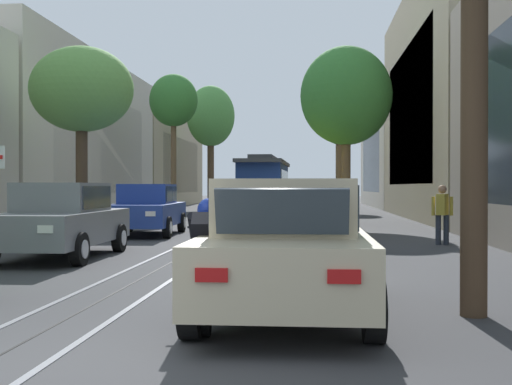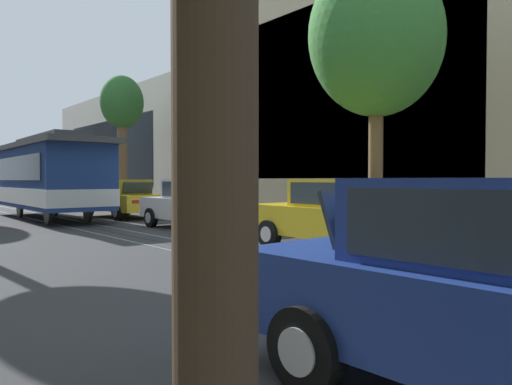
{
  "view_description": "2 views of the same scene",
  "coord_description": "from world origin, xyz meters",
  "px_view_note": "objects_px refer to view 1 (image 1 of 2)",
  "views": [
    {
      "loc": [
        2.75,
        -4.78,
        1.5
      ],
      "look_at": [
        0.13,
        26.22,
        1.22
      ],
      "focal_mm": 45.66,
      "sensor_mm": 36.0,
      "label": 1
    },
    {
      "loc": [
        -5.78,
        13.88,
        1.57
      ],
      "look_at": [
        1.13,
        22.2,
        1.28
      ],
      "focal_mm": 33.47,
      "sensor_mm": 36.0,
      "label": 2
    }
  ],
  "objects_px": {
    "street_tree_kerb_right_mid": "(340,128)",
    "parked_car_blue_second_right": "(298,220)",
    "street_tree_kerb_left_second": "(82,91)",
    "cable_car_trolley": "(264,184)",
    "parked_car_yellow_sixth_right": "(308,199)",
    "street_tree_kerb_left_fourth": "(211,117)",
    "parked_car_yellow_mid_right": "(305,210)",
    "parked_car_grey_second_left": "(61,220)",
    "pedestrian_on_left_pavement": "(442,211)",
    "parked_car_yellow_fourth_right": "(300,205)",
    "parked_car_blue_mid_left": "(147,209)",
    "street_tree_kerb_left_mid": "(174,102)",
    "motorcycle_with_rider": "(208,264)",
    "parked_car_beige_near_right": "(287,247)",
    "street_tree_kerb_right_second": "(346,96)",
    "parked_car_silver_fifth_right": "(304,201)"
  },
  "relations": [
    {
      "from": "street_tree_kerb_left_mid",
      "to": "pedestrian_on_left_pavement",
      "type": "xyz_separation_m",
      "value": [
        10.41,
        -15.84,
        -4.98
      ]
    },
    {
      "from": "street_tree_kerb_left_mid",
      "to": "street_tree_kerb_right_second",
      "type": "bearing_deg",
      "value": -39.75
    },
    {
      "from": "parked_car_beige_near_right",
      "to": "street_tree_kerb_left_second",
      "type": "xyz_separation_m",
      "value": [
        -7.07,
        12.79,
        3.78
      ]
    },
    {
      "from": "parked_car_yellow_mid_right",
      "to": "cable_car_trolley",
      "type": "distance_m",
      "value": 18.73
    },
    {
      "from": "parked_car_yellow_sixth_right",
      "to": "pedestrian_on_left_pavement",
      "type": "xyz_separation_m",
      "value": [
        3.53,
        -20.32,
        0.07
      ]
    },
    {
      "from": "street_tree_kerb_right_mid",
      "to": "parked_car_grey_second_left",
      "type": "bearing_deg",
      "value": -103.92
    },
    {
      "from": "parked_car_yellow_mid_right",
      "to": "pedestrian_on_left_pavement",
      "type": "relative_size",
      "value": 2.85
    },
    {
      "from": "street_tree_kerb_right_second",
      "to": "street_tree_kerb_right_mid",
      "type": "relative_size",
      "value": 1.02
    },
    {
      "from": "street_tree_kerb_left_mid",
      "to": "street_tree_kerb_right_mid",
      "type": "distance_m",
      "value": 12.58
    },
    {
      "from": "street_tree_kerb_left_second",
      "to": "parked_car_yellow_fourth_right",
      "type": "bearing_deg",
      "value": 36.64
    },
    {
      "from": "street_tree_kerb_right_mid",
      "to": "motorcycle_with_rider",
      "type": "relative_size",
      "value": 3.46
    },
    {
      "from": "street_tree_kerb_right_mid",
      "to": "pedestrian_on_left_pavement",
      "type": "distance_m",
      "value": 25.19
    },
    {
      "from": "parked_car_blue_mid_left",
      "to": "street_tree_kerb_right_mid",
      "type": "xyz_separation_m",
      "value": [
        6.91,
        21.97,
        4.46
      ]
    },
    {
      "from": "parked_car_blue_mid_left",
      "to": "street_tree_kerb_right_mid",
      "type": "height_order",
      "value": "street_tree_kerb_right_mid"
    },
    {
      "from": "parked_car_yellow_sixth_right",
      "to": "street_tree_kerb_left_mid",
      "type": "relative_size",
      "value": 0.61
    },
    {
      "from": "street_tree_kerb_left_fourth",
      "to": "cable_car_trolley",
      "type": "distance_m",
      "value": 9.7
    },
    {
      "from": "parked_car_blue_second_right",
      "to": "parked_car_blue_mid_left",
      "type": "bearing_deg",
      "value": 128.77
    },
    {
      "from": "parked_car_yellow_sixth_right",
      "to": "cable_car_trolley",
      "type": "bearing_deg",
      "value": 161.85
    },
    {
      "from": "parked_car_grey_second_left",
      "to": "parked_car_blue_mid_left",
      "type": "distance_m",
      "value": 6.57
    },
    {
      "from": "parked_car_yellow_mid_right",
      "to": "street_tree_kerb_left_second",
      "type": "height_order",
      "value": "street_tree_kerb_left_second"
    },
    {
      "from": "parked_car_yellow_sixth_right",
      "to": "cable_car_trolley",
      "type": "xyz_separation_m",
      "value": [
        -2.6,
        0.85,
        0.86
      ]
    },
    {
      "from": "parked_car_grey_second_left",
      "to": "motorcycle_with_rider",
      "type": "relative_size",
      "value": 2.2
    },
    {
      "from": "parked_car_blue_second_right",
      "to": "street_tree_kerb_left_mid",
      "type": "relative_size",
      "value": 0.6
    },
    {
      "from": "cable_car_trolley",
      "to": "pedestrian_on_left_pavement",
      "type": "distance_m",
      "value": 22.05
    },
    {
      "from": "parked_car_grey_second_left",
      "to": "parked_car_blue_mid_left",
      "type": "bearing_deg",
      "value": 88.55
    },
    {
      "from": "parked_car_blue_mid_left",
      "to": "street_tree_kerb_left_second",
      "type": "relative_size",
      "value": 0.73
    },
    {
      "from": "parked_car_blue_mid_left",
      "to": "parked_car_silver_fifth_right",
      "type": "height_order",
      "value": "same"
    },
    {
      "from": "parked_car_blue_mid_left",
      "to": "street_tree_kerb_right_second",
      "type": "bearing_deg",
      "value": 43.12
    },
    {
      "from": "street_tree_kerb_right_mid",
      "to": "pedestrian_on_left_pavement",
      "type": "height_order",
      "value": "street_tree_kerb_right_mid"
    },
    {
      "from": "street_tree_kerb_left_fourth",
      "to": "pedestrian_on_left_pavement",
      "type": "distance_m",
      "value": 30.81
    },
    {
      "from": "parked_car_blue_mid_left",
      "to": "parked_car_yellow_fourth_right",
      "type": "xyz_separation_m",
      "value": [
        4.68,
        5.67,
        0.0
      ]
    },
    {
      "from": "parked_car_beige_near_right",
      "to": "cable_car_trolley",
      "type": "relative_size",
      "value": 0.48
    },
    {
      "from": "street_tree_kerb_left_mid",
      "to": "motorcycle_with_rider",
      "type": "relative_size",
      "value": 3.66
    },
    {
      "from": "parked_car_beige_near_right",
      "to": "street_tree_kerb_right_mid",
      "type": "height_order",
      "value": "street_tree_kerb_right_mid"
    },
    {
      "from": "parked_car_yellow_mid_right",
      "to": "parked_car_grey_second_left",
      "type": "bearing_deg",
      "value": -128.27
    },
    {
      "from": "pedestrian_on_left_pavement",
      "to": "parked_car_blue_mid_left",
      "type": "bearing_deg",
      "value": 161.81
    },
    {
      "from": "pedestrian_on_left_pavement",
      "to": "street_tree_kerb_right_mid",
      "type": "bearing_deg",
      "value": 93.59
    },
    {
      "from": "parked_car_grey_second_left",
      "to": "pedestrian_on_left_pavement",
      "type": "relative_size",
      "value": 2.84
    },
    {
      "from": "parked_car_beige_near_right",
      "to": "street_tree_kerb_right_second",
      "type": "distance_m",
      "value": 18.91
    },
    {
      "from": "street_tree_kerb_left_fourth",
      "to": "parked_car_grey_second_left",
      "type": "bearing_deg",
      "value": -86.78
    },
    {
      "from": "parked_car_grey_second_left",
      "to": "parked_car_silver_fifth_right",
      "type": "height_order",
      "value": "same"
    },
    {
      "from": "parked_car_silver_fifth_right",
      "to": "street_tree_kerb_left_second",
      "type": "xyz_separation_m",
      "value": [
        -7.03,
        -11.19,
        3.78
      ]
    },
    {
      "from": "street_tree_kerb_right_mid",
      "to": "motorcycle_with_rider",
      "type": "distance_m",
      "value": 35.15
    },
    {
      "from": "cable_car_trolley",
      "to": "street_tree_kerb_left_mid",
      "type": "bearing_deg",
      "value": -128.77
    },
    {
      "from": "parked_car_yellow_sixth_right",
      "to": "street_tree_kerb_left_fourth",
      "type": "distance_m",
      "value": 12.06
    },
    {
      "from": "street_tree_kerb_right_mid",
      "to": "parked_car_blue_second_right",
      "type": "bearing_deg",
      "value": -94.27
    },
    {
      "from": "street_tree_kerb_left_second",
      "to": "cable_car_trolley",
      "type": "distance_m",
      "value": 18.69
    },
    {
      "from": "parked_car_blue_mid_left",
      "to": "parked_car_yellow_sixth_right",
      "type": "distance_m",
      "value": 18.22
    },
    {
      "from": "parked_car_yellow_sixth_right",
      "to": "parked_car_blue_mid_left",
      "type": "bearing_deg",
      "value": -105.71
    },
    {
      "from": "parked_car_beige_near_right",
      "to": "parked_car_silver_fifth_right",
      "type": "distance_m",
      "value": 23.98
    }
  ]
}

